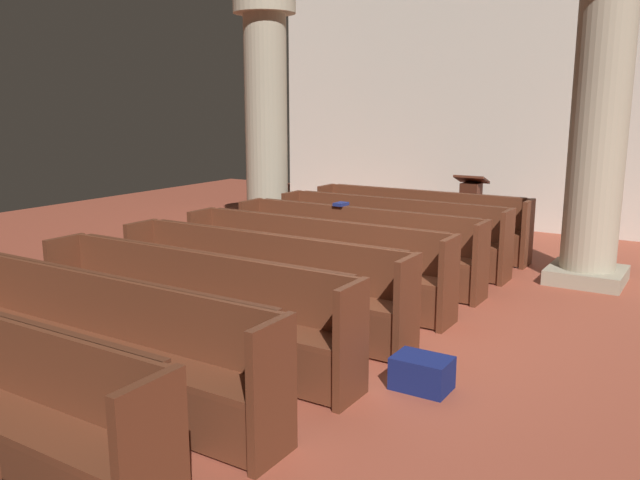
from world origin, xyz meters
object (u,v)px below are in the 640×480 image
pew_row_1 (390,231)px  hymn_book (341,204)px  pew_row_2 (355,244)px  pew_row_3 (313,259)px  pew_row_6 (98,338)px  pillar_aisle_side (600,120)px  pew_row_4 (259,279)px  pew_row_0 (419,220)px  lectern (470,215)px  kneeler_box_navy (422,373)px  pew_row_5 (190,304)px  pillar_far_side (266,117)px

pew_row_1 → hymn_book: size_ratio=16.76×
pew_row_2 → hymn_book: hymn_book is taller
pew_row_3 → pew_row_6: 2.90m
pew_row_2 → pillar_aisle_side: bearing=31.7°
hymn_book → pew_row_4: bearing=-81.6°
pew_row_6 → pillar_aisle_side: (2.43, 5.37, 1.49)m
pew_row_0 → pew_row_3: size_ratio=1.00×
pew_row_0 → pew_row_1: size_ratio=1.00×
pew_row_1 → hymn_book: bearing=-111.8°
lectern → pew_row_4: bearing=-94.8°
pew_row_1 → hymn_book: (-0.31, -0.78, 0.44)m
pew_row_1 → pew_row_6: 4.84m
pew_row_0 → pew_row_4: size_ratio=1.00×
pew_row_6 → kneeler_box_navy: bearing=36.5°
kneeler_box_navy → pew_row_5: bearing=-166.5°
pew_row_1 → pew_row_3: size_ratio=1.00×
pew_row_2 → pillar_far_side: pillar_far_side is taller
lectern → pillar_far_side: bearing=-150.8°
pew_row_4 → hymn_book: bearing=98.4°
pew_row_6 → kneeler_box_navy: 2.43m
pew_row_0 → pillar_far_side: size_ratio=0.85×
pew_row_2 → hymn_book: 0.57m
pew_row_1 → lectern: lectern is taller
pew_row_6 → pillar_far_side: bearing=114.2°
hymn_book → pew_row_3: bearing=-74.8°
pew_row_2 → kneeler_box_navy: 3.13m
kneeler_box_navy → pew_row_2: bearing=128.4°
pew_row_6 → lectern: (0.41, 6.85, -0.03)m
pew_row_6 → pillar_aisle_side: bearing=65.7°
pew_row_6 → pillar_aisle_side: pillar_aisle_side is taller
pillar_aisle_side → kneeler_box_navy: 4.37m
pew_row_4 → lectern: 4.93m
lectern → pew_row_6: bearing=-93.4°
pew_row_1 → kneeler_box_navy: size_ratio=7.42×
hymn_book → pew_row_0: bearing=79.9°
pillar_aisle_side → lectern: pillar_aisle_side is taller
pew_row_1 → pew_row_4: same height
pew_row_1 → pew_row_6: bearing=-90.0°
pew_row_2 → pillar_aisle_side: 3.22m
pew_row_3 → kneeler_box_navy: pew_row_3 is taller
pillar_far_side → hymn_book: 2.62m
pew_row_1 → hymn_book: 0.95m
pew_row_2 → pew_row_6: bearing=-90.0°
pew_row_0 → lectern: bearing=68.4°
pew_row_6 → lectern: lectern is taller
pillar_far_side → pew_row_4: bearing=-54.7°
pew_row_0 → hymn_book: (-0.31, -1.75, 0.44)m
pew_row_4 → hymn_book: size_ratio=16.76×
pew_row_3 → pillar_aisle_side: bearing=45.4°
pew_row_4 → kneeler_box_navy: bearing=-14.7°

